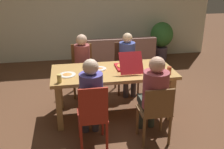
# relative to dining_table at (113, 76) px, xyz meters

# --- Properties ---
(ground_plane) EXTENTS (20.00, 20.00, 0.00)m
(ground_plane) POSITION_rel_dining_table_xyz_m (0.00, 0.00, -0.68)
(ground_plane) COLOR brown
(back_wall) EXTENTS (6.51, 0.12, 2.64)m
(back_wall) POSITION_rel_dining_table_xyz_m (0.00, 3.12, 0.64)
(back_wall) COLOR silver
(back_wall) RESTS_ON ground
(dining_table) EXTENTS (1.96, 0.91, 0.78)m
(dining_table) POSITION_rel_dining_table_xyz_m (0.00, 0.00, 0.00)
(dining_table) COLOR tan
(dining_table) RESTS_ON ground
(chair_0) EXTENTS (0.39, 0.45, 0.96)m
(chair_0) POSITION_rel_dining_table_xyz_m (-0.43, -0.91, -0.14)
(chair_0) COLOR #A92C1E
(chair_0) RESTS_ON ground
(person_0) EXTENTS (0.30, 0.53, 1.26)m
(person_0) POSITION_rel_dining_table_xyz_m (-0.43, -0.74, 0.05)
(person_0) COLOR #3F404D
(person_0) RESTS_ON ground
(chair_1) EXTENTS (0.44, 0.42, 0.97)m
(chair_1) POSITION_rel_dining_table_xyz_m (0.42, 0.92, -0.13)
(chair_1) COLOR brown
(chair_1) RESTS_ON ground
(person_1) EXTENTS (0.31, 0.47, 1.19)m
(person_1) POSITION_rel_dining_table_xyz_m (0.42, 0.77, 0.02)
(person_1) COLOR #39343D
(person_1) RESTS_ON ground
(chair_2) EXTENTS (0.42, 0.43, 0.96)m
(chair_2) POSITION_rel_dining_table_xyz_m (-0.43, 0.93, -0.15)
(chair_2) COLOR brown
(chair_2) RESTS_ON ground
(person_2) EXTENTS (0.29, 0.46, 1.19)m
(person_2) POSITION_rel_dining_table_xyz_m (-0.43, 0.79, 0.02)
(person_2) COLOR #364041
(person_2) RESTS_ON ground
(chair_3) EXTENTS (0.42, 0.38, 0.86)m
(chair_3) POSITION_rel_dining_table_xyz_m (0.42, -0.91, -0.19)
(chair_3) COLOR brown
(chair_3) RESTS_ON ground
(person_3) EXTENTS (0.35, 0.54, 1.25)m
(person_3) POSITION_rel_dining_table_xyz_m (0.42, -0.78, 0.06)
(person_3) COLOR #384236
(person_3) RESTS_ON ground
(pizza_box_0) EXTENTS (0.36, 0.57, 0.33)m
(pizza_box_0) POSITION_rel_dining_table_xyz_m (0.25, 0.04, 0.15)
(pizza_box_0) COLOR red
(pizza_box_0) RESTS_ON dining_table
(plate_0) EXTENTS (0.26, 0.26, 0.03)m
(plate_0) POSITION_rel_dining_table_xyz_m (-0.73, -0.08, 0.11)
(plate_0) COLOR white
(plate_0) RESTS_ON dining_table
(plate_1) EXTENTS (0.22, 0.22, 0.03)m
(plate_1) POSITION_rel_dining_table_xyz_m (-0.20, 0.10, 0.11)
(plate_1) COLOR white
(plate_1) RESTS_ON dining_table
(plate_2) EXTENTS (0.21, 0.21, 0.03)m
(plate_2) POSITION_rel_dining_table_xyz_m (-0.34, -0.24, 0.11)
(plate_2) COLOR white
(plate_2) RESTS_ON dining_table
(plate_3) EXTENTS (0.21, 0.21, 0.01)m
(plate_3) POSITION_rel_dining_table_xyz_m (0.76, -0.00, 0.11)
(plate_3) COLOR white
(plate_3) RESTS_ON dining_table
(drinking_glass_0) EXTENTS (0.07, 0.07, 0.13)m
(drinking_glass_0) POSITION_rel_dining_table_xyz_m (0.82, -0.32, 0.16)
(drinking_glass_0) COLOR #BB5130
(drinking_glass_0) RESTS_ON dining_table
(drinking_glass_1) EXTENTS (0.07, 0.07, 0.12)m
(drinking_glass_1) POSITION_rel_dining_table_xyz_m (-0.84, -0.34, 0.16)
(drinking_glass_1) COLOR #DFC363
(drinking_glass_1) RESTS_ON dining_table
(couch) EXTENTS (1.74, 0.78, 0.75)m
(couch) POSITION_rel_dining_table_xyz_m (0.59, 2.41, -0.40)
(couch) COLOR #936B62
(couch) RESTS_ON ground
(potted_plant) EXTENTS (0.60, 0.60, 1.01)m
(potted_plant) POSITION_rel_dining_table_xyz_m (1.82, 2.67, -0.07)
(potted_plant) COLOR #604E62
(potted_plant) RESTS_ON ground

